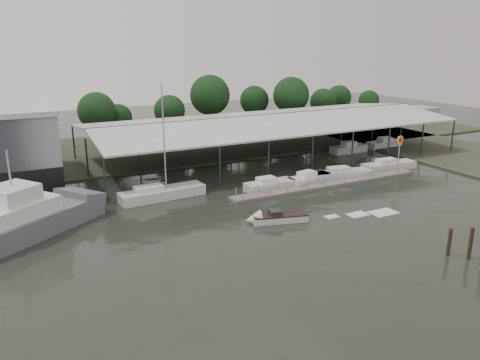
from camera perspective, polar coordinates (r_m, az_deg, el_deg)
name	(u,v)px	position (r m, az deg, el deg)	size (l,w,h in m)	color
ground	(268,234)	(45.89, 3.48, -6.54)	(200.00, 200.00, 0.00)	#232821
land_strip_far	(145,149)	(83.10, -11.50, 3.73)	(140.00, 30.00, 0.30)	#3E4231
covered_boat_shed	(271,119)	(75.94, 3.81, 7.48)	(58.24, 24.00, 6.96)	silver
floating_dock	(329,184)	(61.67, 10.74, -0.54)	(28.00, 2.00, 1.40)	slate
shell_fuel_sign	(400,147)	(68.65, 18.87, 3.80)	(1.10, 0.18, 5.55)	#999C9E
distant_commercial_buildings	(388,114)	(115.50, 17.63, 7.67)	(22.00, 8.00, 4.00)	gray
grey_trawler	(26,219)	(49.58, -24.61, -4.33)	(16.33, 13.54, 8.84)	#575C60
white_sailboat	(161,193)	(56.38, -9.61, -1.61)	(10.46, 3.32, 13.62)	silver
speedboat_underway	(274,218)	(48.81, 4.19, -4.62)	(17.14, 6.29, 2.00)	silver
moored_cruiser_0	(269,185)	(59.17, 3.60, -0.58)	(6.65, 2.33, 1.70)	silver
moored_cruiser_1	(309,179)	(62.39, 8.47, 0.16)	(6.78, 3.24, 1.70)	silver
moored_cruiser_2	(341,174)	(65.40, 12.19, 0.73)	(8.68, 3.53, 1.70)	silver
moored_cruiser_3	(388,165)	(71.80, 17.63, 1.71)	(8.58, 2.78, 1.70)	silver
horizon_tree_line	(242,101)	(95.72, 0.30, 9.63)	(68.53, 12.22, 11.88)	black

